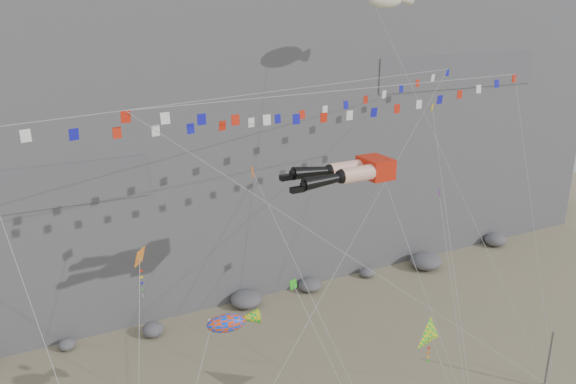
% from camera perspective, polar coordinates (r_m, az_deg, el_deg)
% --- Properties ---
extents(talus_boulders, '(60.00, 3.00, 1.20)m').
position_cam_1_polar(talus_boulders, '(47.29, -4.26, -10.83)').
color(talus_boulders, '#5E5E63').
rests_on(talus_boulders, ground).
extents(anchor_pole_right, '(0.12, 0.12, 4.18)m').
position_cam_1_polar(anchor_pole_right, '(40.86, 24.95, -15.26)').
color(anchor_pole_right, slate).
rests_on(anchor_pole_right, ground).
extents(legs_kite, '(6.83, 13.51, 19.03)m').
position_cam_1_polar(legs_kite, '(32.51, 6.24, 2.04)').
color(legs_kite, red).
rests_on(legs_kite, ground).
extents(flag_banner_upper, '(34.09, 18.96, 26.88)m').
position_cam_1_polar(flag_banner_upper, '(34.65, 0.23, 10.35)').
color(flag_banner_upper, red).
rests_on(flag_banner_upper, ground).
extents(flag_banner_lower, '(27.54, 9.24, 23.06)m').
position_cam_1_polar(flag_banner_lower, '(33.10, 7.66, 10.34)').
color(flag_banner_lower, red).
rests_on(flag_banner_lower, ground).
extents(harlequin_kite, '(3.29, 6.57, 14.28)m').
position_cam_1_polar(harlequin_kite, '(25.91, -14.84, -6.59)').
color(harlequin_kite, red).
rests_on(harlequin_kite, ground).
extents(fish_windsock, '(9.06, 8.65, 13.29)m').
position_cam_1_polar(fish_windsock, '(29.85, -6.29, -13.16)').
color(fish_windsock, '#E33E0B').
rests_on(fish_windsock, ground).
extents(delta_kite, '(2.25, 6.91, 9.17)m').
position_cam_1_polar(delta_kite, '(32.26, 14.28, -13.94)').
color(delta_kite, yellow).
rests_on(delta_kite, ground).
extents(blimp_windsock, '(7.10, 14.41, 27.92)m').
position_cam_1_polar(blimp_windsock, '(41.28, 9.88, 18.65)').
color(blimp_windsock, beige).
rests_on(blimp_windsock, ground).
extents(small_kite_a, '(3.29, 14.06, 20.01)m').
position_cam_1_polar(small_kite_a, '(31.47, -3.38, 1.54)').
color(small_kite_a, orange).
rests_on(small_kite_a, ground).
extents(small_kite_b, '(7.01, 12.39, 17.86)m').
position_cam_1_polar(small_kite_b, '(38.07, 15.17, -0.57)').
color(small_kite_b, purple).
rests_on(small_kite_b, ground).
extents(small_kite_c, '(2.95, 9.02, 13.69)m').
position_cam_1_polar(small_kite_c, '(27.85, 0.79, -9.87)').
color(small_kite_c, green).
rests_on(small_kite_c, ground).
extents(small_kite_d, '(7.21, 14.27, 22.93)m').
position_cam_1_polar(small_kite_d, '(38.38, 14.58, 7.33)').
color(small_kite_d, gold).
rests_on(small_kite_d, ground).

